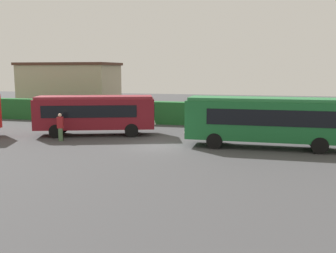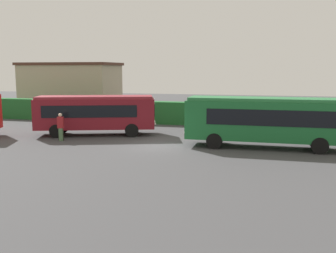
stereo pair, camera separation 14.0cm
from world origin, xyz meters
The scene contains 6 objects.
ground_plane centered at (0.00, 0.00, 0.00)m, with size 104.89×104.89×0.00m, color #424244.
bus_maroon centered at (-5.79, 2.97, 1.72)m, with size 9.06×5.07×2.96m.
bus_green centered at (6.62, 1.15, 1.83)m, with size 10.09×2.50×3.17m.
person_left centered at (-7.13, 0.15, 1.03)m, with size 0.46×0.35×1.93m.
hedge_row centered at (0.00, 10.13, 1.01)m, with size 64.45×1.13×2.02m, color #21642B.
depot_building centered at (-15.39, 16.96, 2.86)m, with size 10.91×5.99×5.70m.
Camera 1 is at (6.42, -23.33, 4.89)m, focal length 40.82 mm.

